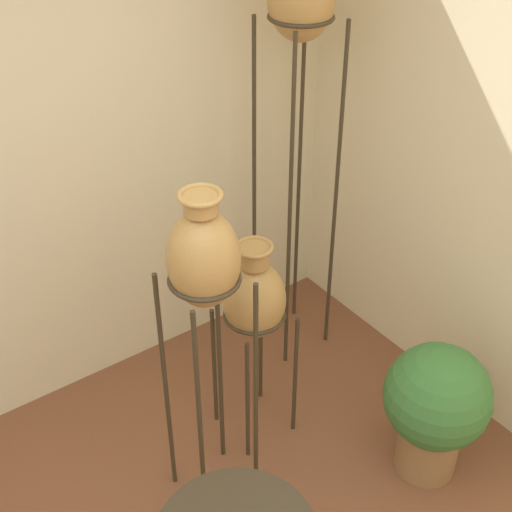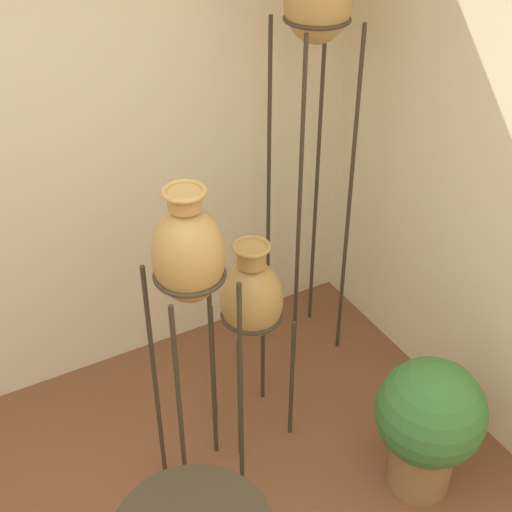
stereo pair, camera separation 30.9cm
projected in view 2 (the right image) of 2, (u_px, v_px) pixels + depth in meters
The scene contains 4 objects.
vase_stand_tall at pixel (317, 13), 3.03m from camera, with size 0.31×0.31×2.17m.
vase_stand_medium at pixel (189, 262), 2.57m from camera, with size 0.29×0.29×1.53m.
vase_stand_short at pixel (252, 300), 3.11m from camera, with size 0.29×0.29×1.07m.
potted_plant at pixel (429, 421), 3.04m from camera, with size 0.47×0.47×0.69m.
Camera 2 is at (-0.17, -0.96, 2.71)m, focal length 50.00 mm.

